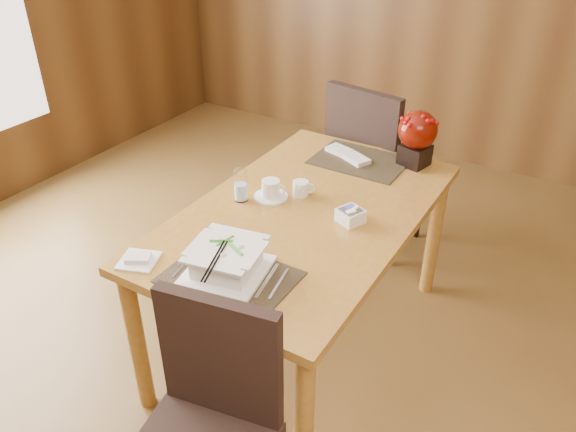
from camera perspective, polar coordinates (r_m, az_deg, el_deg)
The scene contains 14 objects.
ground at distance 2.53m, azimuth -5.64°, elevation -20.40°, with size 6.00×6.00×0.00m, color brown.
dining_table at distance 2.45m, azimuth 1.78°, elevation -1.29°, with size 0.90×1.50×0.75m.
placemat_near at distance 2.02m, azimuth -5.92°, elevation -6.19°, with size 0.45×0.33×0.01m, color black.
placemat_far at distance 2.84m, azimuth 7.31°, elevation 5.61°, with size 0.45×0.33×0.01m, color black.
soup_setting at distance 2.01m, azimuth -6.25°, elevation -4.53°, with size 0.32×0.32×0.11m.
coffee_cup at distance 2.48m, azimuth -1.75°, elevation 2.62°, with size 0.15×0.15×0.09m.
water_glass at distance 2.45m, azimuth -4.85°, elevation 3.13°, with size 0.06×0.06×0.15m, color white.
creamer_jug at distance 2.50m, azimuth 1.29°, elevation 2.83°, with size 0.09×0.09×0.07m, color white, non-canonical shape.
sugar_caddy at distance 2.32m, azimuth 6.37°, elevation 0.03°, with size 0.10×0.10×0.06m, color white.
berry_decor at distance 2.79m, azimuth 12.99°, elevation 8.02°, with size 0.19×0.19×0.28m.
napkins_far at distance 2.85m, azimuth 6.23°, elevation 6.15°, with size 0.26×0.09×0.02m, color silver, non-canonical shape.
bread_plate at distance 2.16m, azimuth -14.93°, elevation -4.40°, with size 0.13×0.13×0.01m, color white.
near_chair at distance 1.89m, azimuth -8.23°, elevation -19.94°, with size 0.50×0.50×0.92m.
far_chair at distance 3.25m, azimuth 8.50°, elevation 5.61°, with size 0.55×0.56×1.02m.
Camera 1 is at (0.99, -1.20, 1.99)m, focal length 35.00 mm.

